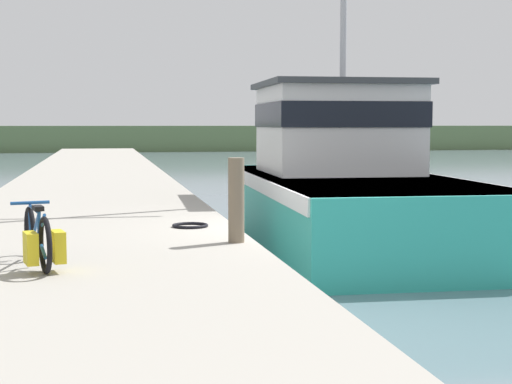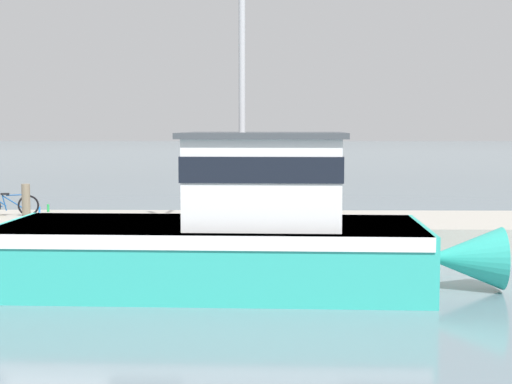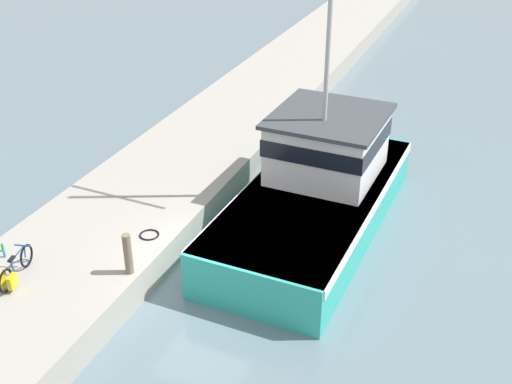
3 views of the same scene
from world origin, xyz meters
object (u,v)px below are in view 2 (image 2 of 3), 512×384
(fishing_boat_main, at_px, (235,230))
(water_bottle_on_curb, at_px, (39,210))
(bicycle_touring, at_px, (3,206))
(water_bottle_by_bike, at_px, (48,208))
(mooring_post, at_px, (26,206))

(fishing_boat_main, xyz_separation_m, water_bottle_on_curb, (-6.65, -6.21, -0.29))
(bicycle_touring, xyz_separation_m, water_bottle_on_curb, (-0.99, 0.76, -0.22))
(fishing_boat_main, bearing_deg, bicycle_touring, -127.01)
(fishing_boat_main, bearing_deg, water_bottle_by_bike, -136.78)
(bicycle_touring, relative_size, water_bottle_by_bike, 7.18)
(mooring_post, bearing_deg, water_bottle_by_bike, -172.70)
(water_bottle_by_bike, bearing_deg, mooring_post, 7.30)
(mooring_post, distance_m, water_bottle_by_bike, 3.69)
(water_bottle_on_curb, bearing_deg, water_bottle_by_bike, 138.88)
(bicycle_touring, bearing_deg, water_bottle_on_curb, 129.26)
(bicycle_touring, xyz_separation_m, water_bottle_by_bike, (-1.22, 0.96, -0.19))
(bicycle_touring, height_order, mooring_post, mooring_post)
(bicycle_touring, distance_m, mooring_post, 2.82)
(mooring_post, bearing_deg, water_bottle_on_curb, -168.90)
(water_bottle_on_curb, bearing_deg, bicycle_touring, -37.62)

